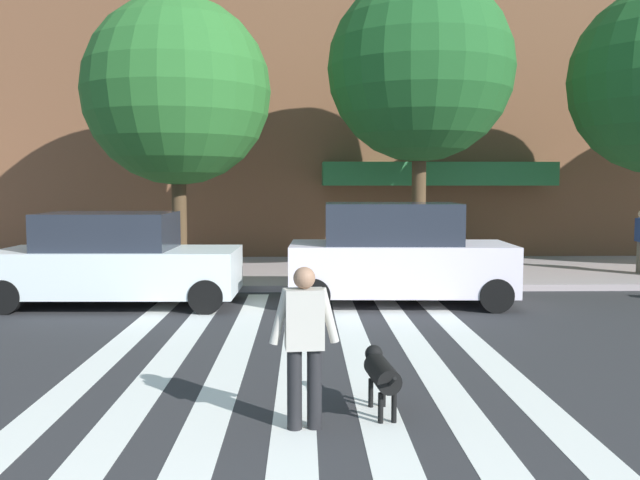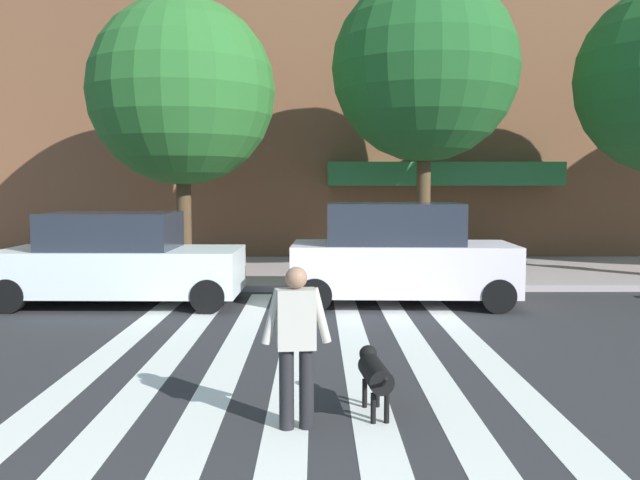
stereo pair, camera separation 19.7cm
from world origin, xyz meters
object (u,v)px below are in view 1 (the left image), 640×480
(parked_car_behind_first, at_px, (116,261))
(dog_on_leash, at_px, (381,372))
(street_tree_nearest, at_px, (177,92))
(parked_car_third_in_line, at_px, (397,255))
(street_tree_middle, at_px, (420,69))
(pedestrian_dog_walker, at_px, (304,338))

(parked_car_behind_first, bearing_deg, dog_on_leash, -54.56)
(street_tree_nearest, bearing_deg, parked_car_third_in_line, -33.73)
(parked_car_behind_first, distance_m, street_tree_middle, 8.70)
(street_tree_nearest, bearing_deg, dog_on_leash, -68.13)
(street_tree_middle, bearing_deg, pedestrian_dog_walker, -105.77)
(parked_car_behind_first, bearing_deg, parked_car_third_in_line, 0.01)
(street_tree_nearest, relative_size, pedestrian_dog_walker, 4.20)
(dog_on_leash, bearing_deg, street_tree_middle, 78.03)
(street_tree_middle, xyz_separation_m, pedestrian_dog_walker, (-2.91, -10.31, -4.37))
(dog_on_leash, bearing_deg, pedestrian_dog_walker, -151.78)
(pedestrian_dog_walker, bearing_deg, dog_on_leash, 28.22)
(pedestrian_dog_walker, relative_size, dog_on_leash, 1.47)
(parked_car_behind_first, relative_size, pedestrian_dog_walker, 2.93)
(street_tree_nearest, bearing_deg, pedestrian_dog_walker, -73.07)
(street_tree_nearest, relative_size, street_tree_middle, 0.92)
(parked_car_third_in_line, xyz_separation_m, dog_on_leash, (-1.08, -6.47, -0.56))
(pedestrian_dog_walker, xyz_separation_m, dog_on_leash, (0.82, 0.44, -0.48))
(parked_car_third_in_line, bearing_deg, parked_car_behind_first, -179.99)
(parked_car_third_in_line, height_order, pedestrian_dog_walker, parked_car_third_in_line)
(pedestrian_dog_walker, height_order, dog_on_leash, pedestrian_dog_walker)
(parked_car_behind_first, distance_m, pedestrian_dog_walker, 7.88)
(parked_car_third_in_line, distance_m, dog_on_leash, 6.58)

